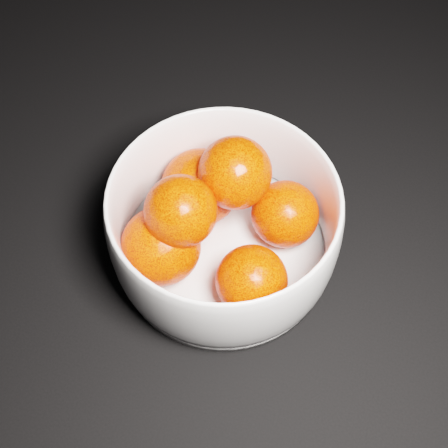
% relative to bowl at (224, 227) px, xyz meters
% --- Properties ---
extents(bowl, '(0.21, 0.21, 0.10)m').
position_rel_bowl_xyz_m(bowl, '(0.00, 0.00, 0.00)').
color(bowl, silver).
rests_on(bowl, ground).
extents(orange_pile, '(0.17, 0.15, 0.11)m').
position_rel_bowl_xyz_m(orange_pile, '(-0.01, 0.00, 0.01)').
color(orange_pile, '#FF2E04').
rests_on(orange_pile, bowl).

